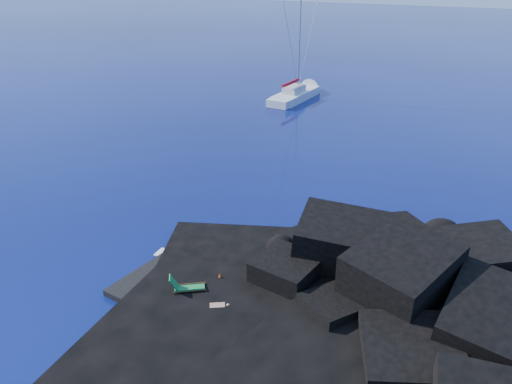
% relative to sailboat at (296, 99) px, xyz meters
% --- Properties ---
extents(ground, '(400.00, 400.00, 0.00)m').
position_rel_sailboat_xyz_m(ground, '(7.55, -39.83, 0.00)').
color(ground, '#030634').
rests_on(ground, ground).
extents(headland, '(24.00, 24.00, 3.60)m').
position_rel_sailboat_xyz_m(headland, '(20.55, -36.83, 0.00)').
color(headland, black).
rests_on(headland, ground).
extents(beach, '(9.08, 6.86, 0.70)m').
position_rel_sailboat_xyz_m(beach, '(12.05, -39.33, 0.00)').
color(beach, black).
rests_on(beach, ground).
extents(surf_foam, '(10.00, 8.00, 0.06)m').
position_rel_sailboat_xyz_m(surf_foam, '(12.55, -34.83, 0.00)').
color(surf_foam, white).
rests_on(surf_foam, ground).
extents(sailboat, '(3.41, 13.58, 14.13)m').
position_rel_sailboat_xyz_m(sailboat, '(0.00, 0.00, 0.00)').
color(sailboat, white).
rests_on(sailboat, ground).
extents(deck_chair, '(1.84, 1.62, 1.19)m').
position_rel_sailboat_xyz_m(deck_chair, '(11.62, -40.02, 0.94)').
color(deck_chair, '#197136').
rests_on(deck_chair, beach).
extents(towel, '(2.35, 2.02, 0.06)m').
position_rel_sailboat_xyz_m(towel, '(13.55, -40.48, 0.38)').
color(towel, white).
rests_on(towel, beach).
extents(sunbather, '(1.97, 1.51, 0.27)m').
position_rel_sailboat_xyz_m(sunbather, '(13.55, -40.48, 0.54)').
color(sunbather, tan).
rests_on(sunbather, towel).
extents(marker_cone, '(0.34, 0.34, 0.51)m').
position_rel_sailboat_xyz_m(marker_cone, '(12.43, -38.42, 0.61)').
color(marker_cone, '#FD480D').
rests_on(marker_cone, beach).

